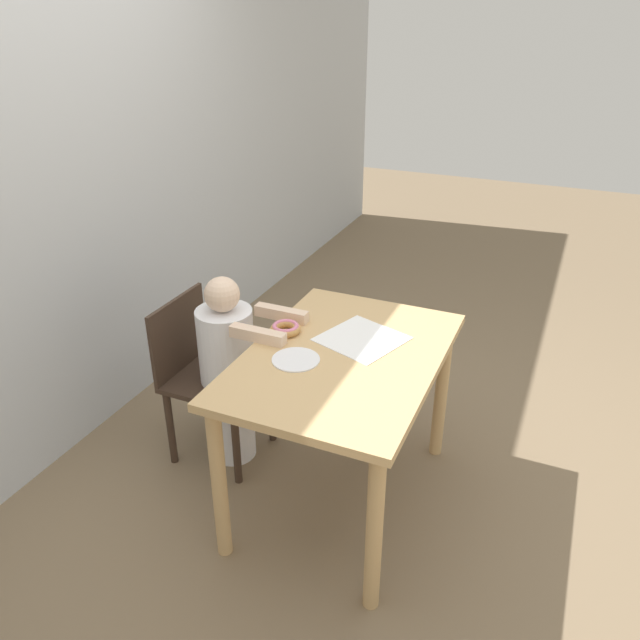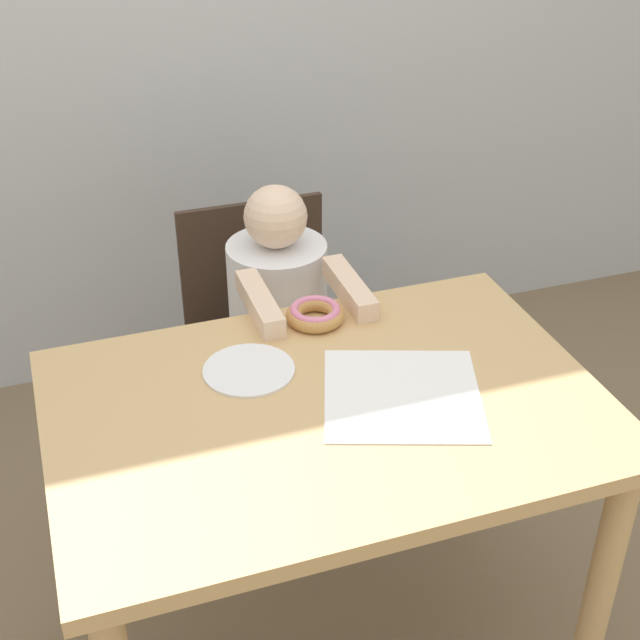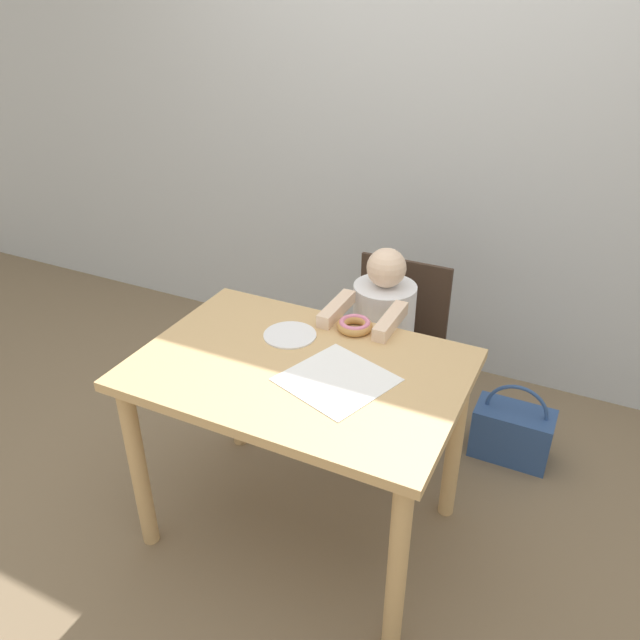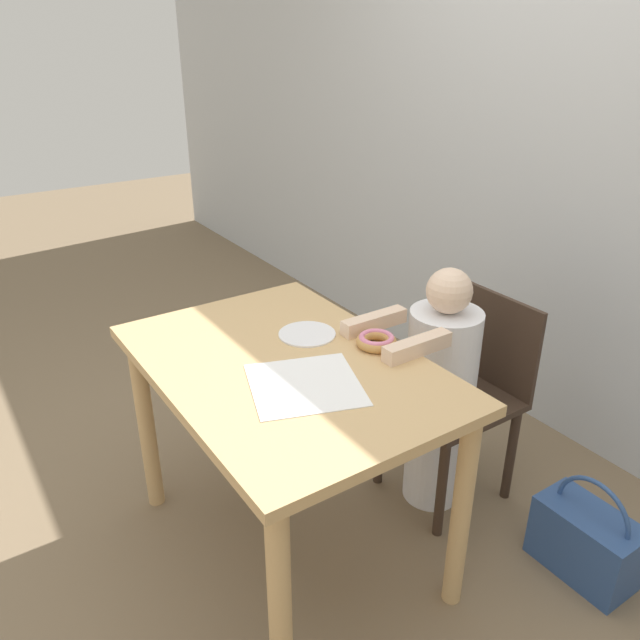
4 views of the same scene
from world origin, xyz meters
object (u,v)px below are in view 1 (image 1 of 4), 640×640
object	(u,v)px
child_figure	(229,372)
handbag	(259,369)
chair	(208,375)
donut	(286,328)

from	to	relation	value
child_figure	handbag	world-z (taller)	child_figure
chair	donut	world-z (taller)	chair
chair	child_figure	bearing A→B (deg)	-90.00
donut	handbag	bearing A→B (deg)	39.47
chair	child_figure	size ratio (longest dim) A/B	0.84
handbag	donut	bearing A→B (deg)	-140.53
child_figure	handbag	distance (m)	0.68
chair	handbag	world-z (taller)	chair
chair	donut	bearing A→B (deg)	-90.15
chair	child_figure	xyz separation A→B (m)	(-0.00, -0.12, 0.04)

